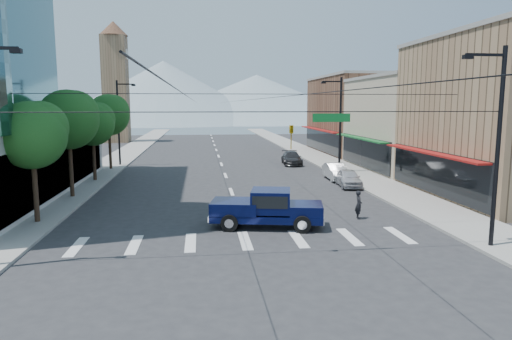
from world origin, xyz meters
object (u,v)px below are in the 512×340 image
object	(u,v)px
parked_car_far	(292,158)
parked_car_mid	(336,172)
pickup_truck	(266,208)
pedestrian	(359,205)
parked_car_near	(348,178)

from	to	relation	value
parked_car_far	parked_car_mid	bearing A→B (deg)	-75.75
pickup_truck	parked_car_far	size ratio (longest dim) A/B	1.30
pedestrian	parked_car_near	world-z (taller)	pedestrian
parked_car_near	parked_car_far	size ratio (longest dim) A/B	0.85
parked_car_far	pedestrian	bearing A→B (deg)	-87.76
pickup_truck	parked_car_mid	distance (m)	16.73
pedestrian	parked_car_far	bearing A→B (deg)	4.21
parked_car_near	parked_car_mid	world-z (taller)	parked_car_mid
parked_car_near	parked_car_mid	size ratio (longest dim) A/B	0.95
parked_car_near	parked_car_mid	bearing A→B (deg)	95.97
pedestrian	parked_car_near	xyz separation A→B (m)	(2.72, 10.03, -0.13)
pedestrian	pickup_truck	bearing A→B (deg)	108.04
parked_car_mid	parked_car_far	world-z (taller)	parked_car_mid
parked_car_mid	parked_car_far	size ratio (longest dim) A/B	0.89
parked_car_near	parked_car_far	distance (m)	13.94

